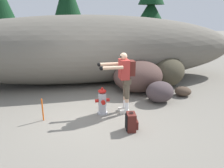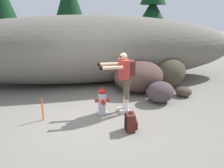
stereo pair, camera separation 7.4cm
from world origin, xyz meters
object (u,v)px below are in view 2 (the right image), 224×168
object	(u,v)px
utility_worker	(124,75)
boulder_mid	(169,72)
fire_hydrant	(102,102)
survey_stake	(43,109)
boulder_small	(160,92)
boulder_outlier	(184,92)
boulder_large	(139,76)
spare_backpack	(131,122)

from	to	relation	value
utility_worker	boulder_mid	world-z (taller)	utility_worker
fire_hydrant	survey_stake	xyz separation A→B (m)	(-1.58, -0.09, -0.05)
boulder_mid	boulder_small	world-z (taller)	boulder_mid
boulder_outlier	survey_stake	size ratio (longest dim) A/B	0.92
utility_worker	survey_stake	size ratio (longest dim) A/B	2.82
fire_hydrant	boulder_large	size ratio (longest dim) A/B	0.42
utility_worker	survey_stake	xyz separation A→B (m)	(-2.18, -0.08, -0.78)
boulder_outlier	survey_stake	world-z (taller)	survey_stake
spare_backpack	boulder_large	world-z (taller)	boulder_large
utility_worker	survey_stake	bearing A→B (deg)	3.21
fire_hydrant	boulder_small	world-z (taller)	fire_hydrant
boulder_large	boulder_outlier	world-z (taller)	boulder_large
boulder_mid	boulder_large	bearing A→B (deg)	-165.43
fire_hydrant	boulder_large	world-z (taller)	boulder_large
boulder_small	fire_hydrant	bearing A→B (deg)	-165.22
boulder_large	fire_hydrant	bearing A→B (deg)	-133.74
spare_backpack	survey_stake	size ratio (longest dim) A/B	0.78
fire_hydrant	boulder_small	xyz separation A→B (m)	(1.91, 0.50, -0.02)
utility_worker	survey_stake	distance (m)	2.32
fire_hydrant	boulder_mid	distance (m)	3.51
spare_backpack	survey_stake	xyz separation A→B (m)	(-2.09, 0.98, 0.08)
boulder_outlier	boulder_small	bearing A→B (deg)	-161.76
spare_backpack	boulder_small	size ratio (longest dim) A/B	0.51
utility_worker	survey_stake	world-z (taller)	utility_worker
boulder_large	boulder_small	size ratio (longest dim) A/B	1.95
survey_stake	spare_backpack	bearing A→B (deg)	-24.99
utility_worker	boulder_outlier	distance (m)	2.62
boulder_large	boulder_outlier	xyz separation A→B (m)	(1.35, -0.80, -0.40)
fire_hydrant	survey_stake	size ratio (longest dim) A/B	1.26
spare_backpack	boulder_outlier	xyz separation A→B (m)	(2.39, 1.90, -0.06)
survey_stake	boulder_outlier	bearing A→B (deg)	11.60
utility_worker	spare_backpack	bearing A→B (deg)	86.22
utility_worker	boulder_large	bearing A→B (deg)	-119.29
boulder_small	survey_stake	world-z (taller)	boulder_small
boulder_mid	utility_worker	bearing A→B (deg)	-139.05
boulder_mid	boulder_outlier	world-z (taller)	boulder_mid
spare_backpack	boulder_large	size ratio (longest dim) A/B	0.26
boulder_large	boulder_outlier	size ratio (longest dim) A/B	3.27
utility_worker	boulder_outlier	xyz separation A→B (m)	(2.30, 0.84, -0.92)
fire_hydrant	boulder_outlier	distance (m)	3.03
boulder_small	survey_stake	distance (m)	3.55
boulder_large	survey_stake	bearing A→B (deg)	-151.29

